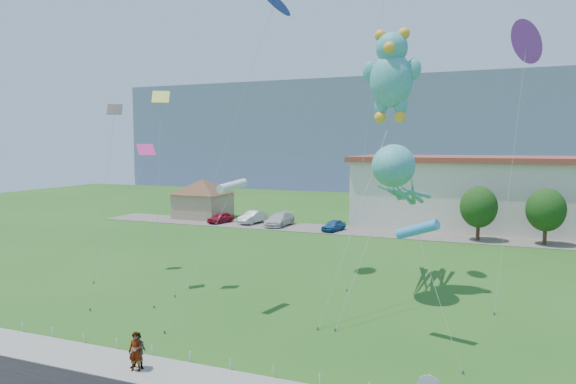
{
  "coord_description": "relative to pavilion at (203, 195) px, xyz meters",
  "views": [
    {
      "loc": [
        11.07,
        -19.97,
        9.55
      ],
      "look_at": [
        -0.05,
        8.0,
        6.78
      ],
      "focal_mm": 32.0,
      "sensor_mm": 36.0,
      "label": 1
    }
  ],
  "objects": [
    {
      "name": "ground",
      "position": [
        24.0,
        -38.0,
        -3.02
      ],
      "size": [
        160.0,
        160.0,
        0.0
      ],
      "primitive_type": "plane",
      "color": "#225618",
      "rests_on": "ground"
    },
    {
      "name": "sidewalk",
      "position": [
        24.0,
        -40.75,
        -2.97
      ],
      "size": [
        80.0,
        2.5,
        0.1
      ],
      "primitive_type": "cube",
      "color": "gray",
      "rests_on": "ground"
    },
    {
      "name": "parking_strip",
      "position": [
        24.0,
        -3.0,
        -2.99
      ],
      "size": [
        70.0,
        6.0,
        0.06
      ],
      "primitive_type": "cube",
      "color": "#59544C",
      "rests_on": "ground"
    },
    {
      "name": "hill_ridge",
      "position": [
        24.0,
        82.0,
        9.48
      ],
      "size": [
        160.0,
        50.0,
        25.0
      ],
      "primitive_type": "cube",
      "color": "slate",
      "rests_on": "ground"
    },
    {
      "name": "pavilion",
      "position": [
        0.0,
        0.0,
        0.0
      ],
      "size": [
        9.2,
        9.2,
        5.0
      ],
      "color": "tan",
      "rests_on": "ground"
    },
    {
      "name": "rope_fence",
      "position": [
        24.0,
        -39.3,
        -2.77
      ],
      "size": [
        26.05,
        0.05,
        0.5
      ],
      "color": "white",
      "rests_on": "ground"
    },
    {
      "name": "tree_near",
      "position": [
        34.0,
        -4.0,
        0.36
      ],
      "size": [
        3.6,
        3.6,
        5.47
      ],
      "color": "#3F2B19",
      "rests_on": "ground"
    },
    {
      "name": "tree_mid",
      "position": [
        40.0,
        -4.0,
        0.36
      ],
      "size": [
        3.6,
        3.6,
        5.47
      ],
      "color": "#3F2B19",
      "rests_on": "ground"
    },
    {
      "name": "pedestrian_left",
      "position": [
        21.48,
        -41.06,
        -2.1
      ],
      "size": [
        0.68,
        0.52,
        1.65
      ],
      "primitive_type": "imported",
      "rotation": [
        0.0,
        0.0,
        0.23
      ],
      "color": "gray",
      "rests_on": "sidewalk"
    },
    {
      "name": "pedestrian_right",
      "position": [
        21.45,
        -40.86,
        -2.14
      ],
      "size": [
        0.87,
        0.74,
        1.56
      ],
      "primitive_type": "imported",
      "rotation": [
        0.0,
        0.0,
        0.21
      ],
      "color": "gray",
      "rests_on": "sidewalk"
    },
    {
      "name": "parked_car_red",
      "position": [
        4.52,
        -3.39,
        -2.32
      ],
      "size": [
        2.35,
        4.02,
        1.29
      ],
      "primitive_type": "imported",
      "rotation": [
        0.0,
        0.0,
        -0.23
      ],
      "color": "maroon",
      "rests_on": "parking_strip"
    },
    {
      "name": "parked_car_silver",
      "position": [
        8.31,
        -2.25,
        -2.22
      ],
      "size": [
        2.31,
        4.7,
        1.48
      ],
      "primitive_type": "imported",
      "rotation": [
        0.0,
        0.0,
        -0.17
      ],
      "color": "#B4B5BC",
      "rests_on": "parking_strip"
    },
    {
      "name": "parked_car_white",
      "position": [
        12.09,
        -2.86,
        -2.21
      ],
      "size": [
        2.41,
        5.29,
        1.5
      ],
      "primitive_type": "imported",
      "rotation": [
        0.0,
        0.0,
        -0.06
      ],
      "color": "silver",
      "rests_on": "parking_strip"
    },
    {
      "name": "parked_car_blue",
      "position": [
        19.02,
        -3.95,
        -2.35
      ],
      "size": [
        2.25,
        3.82,
        1.22
      ],
      "primitive_type": "imported",
      "rotation": [
        0.0,
        0.0,
        -0.24
      ],
      "color": "#1A4F90",
      "rests_on": "parking_strip"
    },
    {
      "name": "octopus_kite",
      "position": [
        29.51,
        -25.02,
        4.38
      ],
      "size": [
        3.0,
        14.29,
        9.59
      ],
      "color": "teal",
      "rests_on": "ground"
    },
    {
      "name": "teddy_bear_kite",
      "position": [
        28.94,
        -24.77,
        11.05
      ],
      "size": [
        3.86,
        9.93,
        16.86
      ],
      "color": "teal",
      "rests_on": "ground"
    },
    {
      "name": "small_kite_cyan",
      "position": [
        31.85,
        -32.88,
        2.41
      ],
      "size": [
        2.71,
        4.4,
        5.91
      ],
      "color": "#2F91D4",
      "rests_on": "ground"
    },
    {
      "name": "small_kite_black",
      "position": [
        8.64,
        -27.02,
        7.78
      ],
      "size": [
        1.97,
        4.87,
        12.65
      ],
      "color": "black",
      "rests_on": "ground"
    },
    {
      "name": "small_kite_yellow",
      "position": [
        15.14,
        -30.14,
        8.14
      ],
      "size": [
        2.7,
        4.64,
        13.09
      ],
      "color": "gold",
      "rests_on": "ground"
    },
    {
      "name": "small_kite_purple",
      "position": [
        36.9,
        -20.14,
        12.93
      ],
      "size": [
        2.4,
        8.31,
        17.02
      ],
      "color": "purple",
      "rests_on": "ground"
    },
    {
      "name": "small_kite_white",
      "position": [
        21.3,
        -32.04,
        4.14
      ],
      "size": [
        1.71,
        6.0,
        7.65
      ],
      "color": "silver",
      "rests_on": "ground"
    },
    {
      "name": "small_kite_pink",
      "position": [
        13.86,
        -30.54,
        5.24
      ],
      "size": [
        1.29,
        6.13,
        9.66
      ],
      "color": "#E43280",
      "rests_on": "ground"
    },
    {
      "name": "small_kite_blue",
      "position": [
        19.97,
        -23.08,
        16.37
      ],
      "size": [
        4.21,
        9.19,
        20.63
      ],
      "color": "#2428D0",
      "rests_on": "ground"
    }
  ]
}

